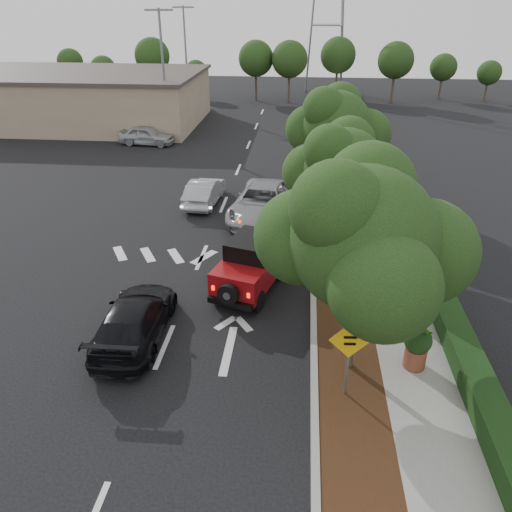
# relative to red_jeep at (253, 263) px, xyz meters

# --- Properties ---
(ground) EXTENTS (120.00, 120.00, 0.00)m
(ground) POSITION_rel_red_jeep_xyz_m (-2.36, -3.81, -1.00)
(ground) COLOR black
(ground) RESTS_ON ground
(curb) EXTENTS (0.20, 70.00, 0.15)m
(curb) POSITION_rel_red_jeep_xyz_m (2.24, 8.19, -0.93)
(curb) COLOR #9E9B93
(curb) RESTS_ON ground
(planting_strip) EXTENTS (1.80, 70.00, 0.12)m
(planting_strip) POSITION_rel_red_jeep_xyz_m (3.24, 8.19, -0.94)
(planting_strip) COLOR black
(planting_strip) RESTS_ON ground
(sidewalk) EXTENTS (2.00, 70.00, 0.12)m
(sidewalk) POSITION_rel_red_jeep_xyz_m (5.14, 8.19, -0.94)
(sidewalk) COLOR gray
(sidewalk) RESTS_ON ground
(hedge) EXTENTS (0.80, 70.00, 0.80)m
(hedge) POSITION_rel_red_jeep_xyz_m (6.54, 8.19, -0.60)
(hedge) COLOR black
(hedge) RESTS_ON ground
(commercial_building) EXTENTS (22.00, 12.00, 4.00)m
(commercial_building) POSITION_rel_red_jeep_xyz_m (-18.36, 26.19, 1.00)
(commercial_building) COLOR gray
(commercial_building) RESTS_ON ground
(transmission_tower) EXTENTS (7.00, 4.00, 28.00)m
(transmission_tower) POSITION_rel_red_jeep_xyz_m (3.64, 44.19, -1.00)
(transmission_tower) COLOR slate
(transmission_tower) RESTS_ON ground
(street_tree_near) EXTENTS (3.80, 3.80, 5.92)m
(street_tree_near) POSITION_rel_red_jeep_xyz_m (3.24, -4.31, -1.00)
(street_tree_near) COLOR black
(street_tree_near) RESTS_ON ground
(street_tree_mid) EXTENTS (3.20, 3.20, 5.32)m
(street_tree_mid) POSITION_rel_red_jeep_xyz_m (3.24, 2.69, -1.00)
(street_tree_mid) COLOR black
(street_tree_mid) RESTS_ON ground
(street_tree_far) EXTENTS (3.40, 3.40, 5.62)m
(street_tree_far) POSITION_rel_red_jeep_xyz_m (3.24, 9.19, -1.00)
(street_tree_far) COLOR black
(street_tree_far) RESTS_ON ground
(light_pole_a) EXTENTS (2.00, 0.22, 9.00)m
(light_pole_a) POSITION_rel_red_jeep_xyz_m (-8.86, 22.19, -1.00)
(light_pole_a) COLOR slate
(light_pole_a) RESTS_ON ground
(light_pole_b) EXTENTS (2.00, 0.22, 9.00)m
(light_pole_b) POSITION_rel_red_jeep_xyz_m (-9.86, 34.19, -1.00)
(light_pole_b) COLOR slate
(light_pole_b) RESTS_ON ground
(red_jeep) EXTENTS (2.64, 4.04, 1.98)m
(red_jeep) POSITION_rel_red_jeep_xyz_m (0.00, 0.00, 0.00)
(red_jeep) COLOR black
(red_jeep) RESTS_ON ground
(silver_suv_ahead) EXTENTS (3.34, 5.97, 1.58)m
(silver_suv_ahead) POSITION_rel_red_jeep_xyz_m (-0.20, 6.68, -0.22)
(silver_suv_ahead) COLOR #93959A
(silver_suv_ahead) RESTS_ON ground
(black_suv_oncoming) EXTENTS (1.98, 4.69, 1.35)m
(black_suv_oncoming) POSITION_rel_red_jeep_xyz_m (-3.36, -3.41, -0.33)
(black_suv_oncoming) COLOR black
(black_suv_oncoming) RESTS_ON ground
(silver_sedan_oncoming) EXTENTS (1.66, 4.05, 1.30)m
(silver_sedan_oncoming) POSITION_rel_red_jeep_xyz_m (-3.36, 8.27, -0.35)
(silver_sedan_oncoming) COLOR #A0A3A7
(silver_sedan_oncoming) RESTS_ON ground
(parked_suv) EXTENTS (4.13, 1.95, 1.36)m
(parked_suv) POSITION_rel_red_jeep_xyz_m (-9.77, 19.52, -0.32)
(parked_suv) COLOR #A9ACB1
(parked_suv) RESTS_ON ground
(speed_hump_sign) EXTENTS (1.09, 0.12, 2.31)m
(speed_hump_sign) POSITION_rel_red_jeep_xyz_m (3.04, -5.50, 0.60)
(speed_hump_sign) COLOR slate
(speed_hump_sign) RESTS_ON ground
(terracotta_planter) EXTENTS (0.79, 0.79, 1.37)m
(terracotta_planter) POSITION_rel_red_jeep_xyz_m (5.10, -4.18, -0.08)
(terracotta_planter) COLOR brown
(terracotta_planter) RESTS_ON ground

